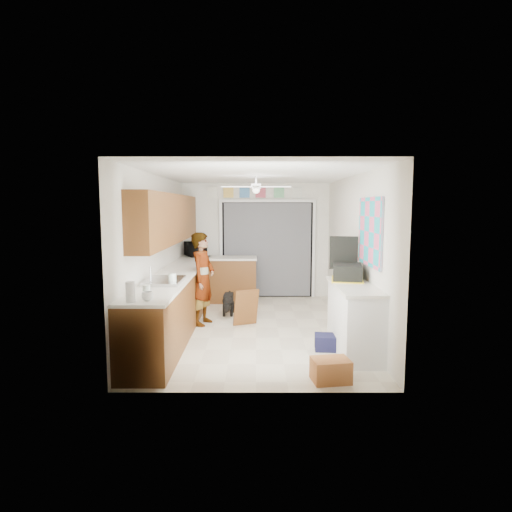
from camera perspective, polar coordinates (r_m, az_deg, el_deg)
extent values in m
plane|color=beige|center=(7.20, 0.00, -9.51)|extent=(5.00, 5.00, 0.00)
plane|color=white|center=(6.93, 0.00, 10.77)|extent=(5.00, 5.00, 0.00)
plane|color=silver|center=(9.44, 0.00, 2.07)|extent=(3.20, 0.00, 3.20)
plane|color=silver|center=(4.48, -0.01, -3.00)|extent=(3.20, 0.00, 3.20)
plane|color=silver|center=(7.14, -12.96, 0.43)|extent=(0.00, 5.00, 5.00)
plane|color=silver|center=(7.13, 12.96, 0.43)|extent=(0.00, 5.00, 5.00)
cube|color=brown|center=(7.20, -10.46, -5.91)|extent=(0.60, 4.80, 0.90)
cube|color=white|center=(7.11, -10.46, -2.21)|extent=(0.62, 4.80, 0.04)
cube|color=brown|center=(7.26, -11.48, 4.92)|extent=(0.32, 4.00, 0.80)
cube|color=silver|center=(6.14, -12.15, -3.31)|extent=(0.50, 0.76, 0.06)
cylinder|color=silver|center=(6.17, -13.90, -2.42)|extent=(0.03, 0.03, 0.22)
cube|color=brown|center=(9.06, -3.16, -3.24)|extent=(1.00, 0.60, 0.90)
cube|color=white|center=(8.99, -3.18, -0.28)|extent=(1.04, 0.64, 0.04)
cube|color=black|center=(9.43, 1.52, 0.84)|extent=(2.00, 0.06, 2.10)
cube|color=slate|center=(9.39, 1.53, 0.82)|extent=(1.90, 0.03, 2.05)
cube|color=white|center=(9.43, -4.68, 0.82)|extent=(0.06, 0.04, 2.10)
cube|color=white|center=(9.49, 7.70, 0.82)|extent=(0.06, 0.04, 2.10)
cube|color=white|center=(9.36, 1.55, 7.36)|extent=(2.10, 0.04, 0.06)
cube|color=#EFBC4F|center=(9.41, -3.69, 8.44)|extent=(0.22, 0.02, 0.22)
cube|color=#457DB8|center=(9.39, -1.54, 8.45)|extent=(0.22, 0.02, 0.22)
cube|color=#BB4658|center=(9.39, 0.62, 8.46)|extent=(0.22, 0.02, 0.22)
cube|color=#66B37C|center=(9.40, 3.09, 8.44)|extent=(0.22, 0.02, 0.22)
cube|color=silver|center=(9.43, 5.54, 8.42)|extent=(0.22, 0.02, 0.22)
cube|color=silver|center=(9.44, -5.84, 8.41)|extent=(0.22, 0.02, 0.26)
cube|color=white|center=(6.07, 12.98, -8.33)|extent=(0.50, 1.40, 0.90)
cube|color=white|center=(5.96, 13.01, -3.97)|extent=(0.54, 1.44, 0.04)
cube|color=#F35986|center=(6.13, 14.96, 3.14)|extent=(0.03, 1.15, 0.95)
cube|color=white|center=(7.12, 0.00, 9.21)|extent=(1.14, 1.14, 0.24)
imported|color=black|center=(9.25, -8.03, 0.92)|extent=(0.56, 0.65, 0.30)
imported|color=white|center=(5.00, -14.29, -5.20)|extent=(0.17, 0.17, 0.10)
cylinder|color=silver|center=(5.97, -11.08, -2.99)|extent=(0.14, 0.14, 0.15)
cylinder|color=silver|center=(5.24, -14.40, -4.49)|extent=(0.09, 0.09, 0.13)
cylinder|color=white|center=(4.96, -16.40, -4.62)|extent=(0.12, 0.12, 0.23)
cube|color=black|center=(6.31, 12.07, -2.12)|extent=(0.49, 0.60, 0.23)
cube|color=yellow|center=(6.33, 12.05, -3.11)|extent=(0.54, 0.65, 0.02)
cube|color=black|center=(6.56, 11.60, 0.42)|extent=(0.42, 0.11, 0.50)
cube|color=#BB693B|center=(5.14, 9.93, -14.77)|extent=(0.46, 0.37, 0.26)
cube|color=black|center=(6.19, 9.48, -11.28)|extent=(0.37, 0.32, 0.21)
cube|color=brown|center=(7.22, -1.33, -6.88)|extent=(0.45, 0.31, 0.62)
imported|color=white|center=(7.28, -7.11, -3.02)|extent=(0.52, 0.65, 1.57)
cube|color=black|center=(7.99, -3.69, -6.27)|extent=(0.25, 0.56, 0.44)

